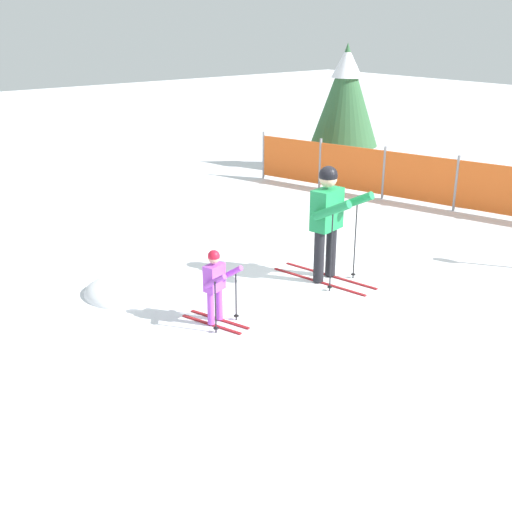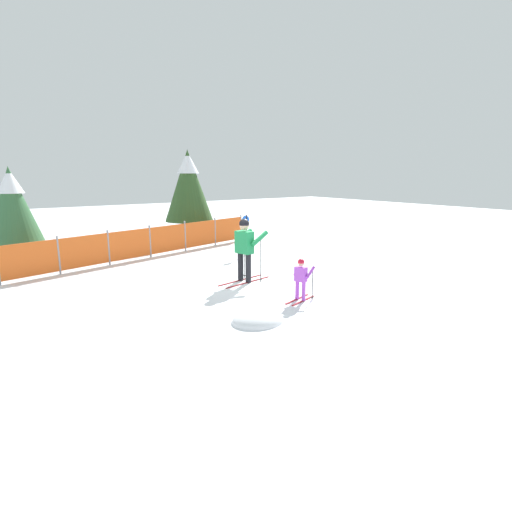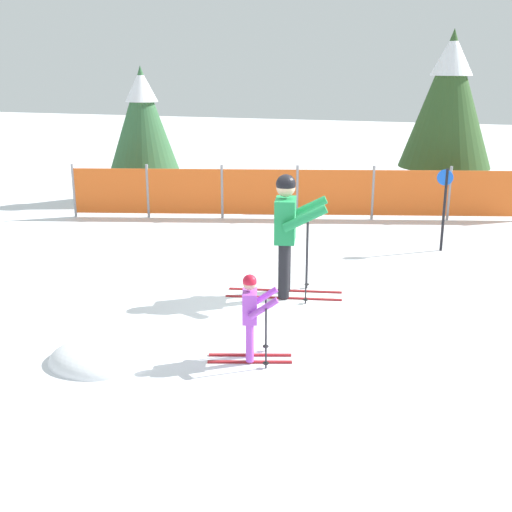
% 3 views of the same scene
% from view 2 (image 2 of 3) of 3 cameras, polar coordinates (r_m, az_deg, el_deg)
% --- Properties ---
extents(ground_plane, '(60.00, 60.00, 0.00)m').
position_cam_2_polar(ground_plane, '(11.23, -1.46, -3.67)').
color(ground_plane, white).
extents(skier_adult, '(1.71, 0.85, 1.77)m').
position_cam_2_polar(skier_adult, '(11.02, -1.57, 1.71)').
color(skier_adult, maroon).
rests_on(skier_adult, ground_plane).
extents(skier_child, '(0.98, 0.54, 1.02)m').
position_cam_2_polar(skier_child, '(9.52, 6.47, -2.90)').
color(skier_child, maroon).
rests_on(skier_child, ground_plane).
extents(safety_fence, '(9.45, 2.58, 1.16)m').
position_cam_2_polar(safety_fence, '(14.86, -14.90, 2.05)').
color(safety_fence, gray).
rests_on(safety_fence, ground_plane).
extents(conifer_far, '(2.16, 2.16, 4.02)m').
position_cam_2_polar(conifer_far, '(18.44, -9.64, 10.03)').
color(conifer_far, '#4C3823').
rests_on(conifer_far, ground_plane).
extents(conifer_near, '(1.73, 1.73, 3.21)m').
position_cam_2_polar(conifer_near, '(14.76, -31.45, 6.14)').
color(conifer_near, '#4C3823').
rests_on(conifer_near, ground_plane).
extents(trail_marker, '(0.28, 0.05, 1.49)m').
position_cam_2_polar(trail_marker, '(14.71, -1.40, 3.66)').
color(trail_marker, black).
rests_on(trail_marker, ground_plane).
extents(snow_mound, '(1.13, 0.96, 0.45)m').
position_cam_2_polar(snow_mound, '(8.30, 0.26, -9.33)').
color(snow_mound, white).
rests_on(snow_mound, ground_plane).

